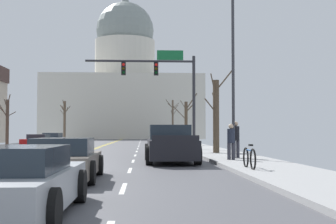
{
  "coord_description": "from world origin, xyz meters",
  "views": [
    {
      "loc": [
        3.99,
        -19.77,
        1.38
      ],
      "look_at": [
        6.71,
        31.55,
        3.6
      ],
      "focal_mm": 49.08,
      "sensor_mm": 36.0,
      "label": 1
    }
  ],
  "objects_px": {
    "sedan_near_02": "(64,160)",
    "bicycle_parked": "(249,158)",
    "pickup_truck_near_01": "(171,145)",
    "sedan_oncoming_00": "(37,141)",
    "pedestrian_01": "(236,138)",
    "sedan_oncoming_01": "(52,139)",
    "signal_gantry": "(164,79)",
    "sedan_near_00": "(164,145)",
    "street_lamp_right": "(227,55)",
    "pedestrian_00": "(231,140)",
    "sedan_near_03": "(12,183)"
  },
  "relations": [
    {
      "from": "signal_gantry",
      "to": "sedan_near_00",
      "type": "xyz_separation_m",
      "value": [
        -0.2,
        -4.8,
        -4.63
      ]
    },
    {
      "from": "sedan_near_02",
      "to": "sedan_oncoming_00",
      "type": "relative_size",
      "value": 0.96
    },
    {
      "from": "sedan_near_03",
      "to": "bicycle_parked",
      "type": "distance_m",
      "value": 9.73
    },
    {
      "from": "sedan_near_03",
      "to": "sedan_oncoming_00",
      "type": "relative_size",
      "value": 1.0
    },
    {
      "from": "street_lamp_right",
      "to": "sedan_near_00",
      "type": "xyz_separation_m",
      "value": [
        -2.7,
        6.72,
        -4.46
      ]
    },
    {
      "from": "street_lamp_right",
      "to": "pedestrian_00",
      "type": "relative_size",
      "value": 5.24
    },
    {
      "from": "bicycle_parked",
      "to": "sedan_oncoming_01",
      "type": "bearing_deg",
      "value": 111.8
    },
    {
      "from": "sedan_near_02",
      "to": "sedan_near_03",
      "type": "distance_m",
      "value": 5.69
    },
    {
      "from": "sedan_near_03",
      "to": "pedestrian_00",
      "type": "distance_m",
      "value": 14.02
    },
    {
      "from": "sedan_near_03",
      "to": "sedan_oncoming_01",
      "type": "relative_size",
      "value": 0.99
    },
    {
      "from": "street_lamp_right",
      "to": "sedan_near_02",
      "type": "xyz_separation_m",
      "value": [
        -6.2,
        -8.08,
        -4.47
      ]
    },
    {
      "from": "pickup_truck_near_01",
      "to": "sedan_near_02",
      "type": "bearing_deg",
      "value": -114.55
    },
    {
      "from": "pedestrian_01",
      "to": "signal_gantry",
      "type": "bearing_deg",
      "value": 104.76
    },
    {
      "from": "sedan_near_03",
      "to": "sedan_oncoming_01",
      "type": "distance_m",
      "value": 41.06
    },
    {
      "from": "pedestrian_01",
      "to": "street_lamp_right",
      "type": "bearing_deg",
      "value": -143.01
    },
    {
      "from": "street_lamp_right",
      "to": "sedan_near_00",
      "type": "bearing_deg",
      "value": 111.86
    },
    {
      "from": "pickup_truck_near_01",
      "to": "sedan_oncoming_01",
      "type": "xyz_separation_m",
      "value": [
        -10.65,
        27.09,
        -0.15
      ]
    },
    {
      "from": "pedestrian_01",
      "to": "sedan_near_02",
      "type": "bearing_deg",
      "value": -128.29
    },
    {
      "from": "pickup_truck_near_01",
      "to": "sedan_near_03",
      "type": "height_order",
      "value": "pickup_truck_near_01"
    },
    {
      "from": "sedan_near_02",
      "to": "pedestrian_00",
      "type": "height_order",
      "value": "pedestrian_00"
    },
    {
      "from": "pickup_truck_near_01",
      "to": "pedestrian_00",
      "type": "relative_size",
      "value": 3.65
    },
    {
      "from": "sedan_near_02",
      "to": "sedan_oncoming_01",
      "type": "bearing_deg",
      "value": 101.66
    },
    {
      "from": "sedan_oncoming_00",
      "to": "sedan_near_00",
      "type": "bearing_deg",
      "value": -48.79
    },
    {
      "from": "sedan_oncoming_01",
      "to": "pedestrian_01",
      "type": "relative_size",
      "value": 2.72
    },
    {
      "from": "pedestrian_00",
      "to": "pedestrian_01",
      "type": "xyz_separation_m",
      "value": [
        0.51,
        1.45,
        0.08
      ]
    },
    {
      "from": "pedestrian_00",
      "to": "sedan_oncoming_00",
      "type": "bearing_deg",
      "value": 123.45
    },
    {
      "from": "signal_gantry",
      "to": "street_lamp_right",
      "type": "distance_m",
      "value": 11.79
    },
    {
      "from": "sedan_oncoming_00",
      "to": "bicycle_parked",
      "type": "xyz_separation_m",
      "value": [
        12.68,
        -24.41,
        -0.07
      ]
    },
    {
      "from": "sedan_near_00",
      "to": "pedestrian_00",
      "type": "distance_m",
      "value": 8.28
    },
    {
      "from": "sedan_near_02",
      "to": "bicycle_parked",
      "type": "distance_m",
      "value": 6.25
    },
    {
      "from": "street_lamp_right",
      "to": "pickup_truck_near_01",
      "type": "height_order",
      "value": "street_lamp_right"
    },
    {
      "from": "sedan_oncoming_01",
      "to": "sedan_near_02",
      "type": "bearing_deg",
      "value": -78.34
    },
    {
      "from": "sedan_near_03",
      "to": "bicycle_parked",
      "type": "height_order",
      "value": "sedan_near_03"
    },
    {
      "from": "street_lamp_right",
      "to": "pedestrian_00",
      "type": "distance_m",
      "value": 4.16
    },
    {
      "from": "sedan_near_02",
      "to": "pedestrian_01",
      "type": "xyz_separation_m",
      "value": [
        6.65,
        8.42,
        0.54
      ]
    },
    {
      "from": "pickup_truck_near_01",
      "to": "sedan_oncoming_01",
      "type": "relative_size",
      "value": 1.24
    },
    {
      "from": "sedan_oncoming_00",
      "to": "street_lamp_right",
      "type": "bearing_deg",
      "value": -54.87
    },
    {
      "from": "sedan_oncoming_01",
      "to": "pedestrian_01",
      "type": "height_order",
      "value": "pedestrian_01"
    },
    {
      "from": "signal_gantry",
      "to": "pedestrian_00",
      "type": "bearing_deg",
      "value": -79.08
    },
    {
      "from": "pickup_truck_near_01",
      "to": "sedan_near_02",
      "type": "relative_size",
      "value": 1.3
    },
    {
      "from": "sedan_near_02",
      "to": "signal_gantry",
      "type": "bearing_deg",
      "value": 79.31
    },
    {
      "from": "sedan_near_02",
      "to": "pedestrian_00",
      "type": "bearing_deg",
      "value": 48.64
    },
    {
      "from": "signal_gantry",
      "to": "sedan_oncoming_00",
      "type": "distance_m",
      "value": 13.47
    },
    {
      "from": "bicycle_parked",
      "to": "sedan_oncoming_00",
      "type": "bearing_deg",
      "value": 117.45
    },
    {
      "from": "signal_gantry",
      "to": "street_lamp_right",
      "type": "xyz_separation_m",
      "value": [
        2.5,
        -11.52,
        -0.17
      ]
    },
    {
      "from": "sedan_near_00",
      "to": "bicycle_parked",
      "type": "distance_m",
      "value": 12.82
    },
    {
      "from": "sedan_near_03",
      "to": "bicycle_parked",
      "type": "relative_size",
      "value": 2.61
    },
    {
      "from": "sedan_oncoming_00",
      "to": "pedestrian_01",
      "type": "bearing_deg",
      "value": -53.46
    },
    {
      "from": "street_lamp_right",
      "to": "bicycle_parked",
      "type": "bearing_deg",
      "value": -93.47
    },
    {
      "from": "sedan_near_00",
      "to": "sedan_oncoming_01",
      "type": "height_order",
      "value": "sedan_oncoming_01"
    }
  ]
}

